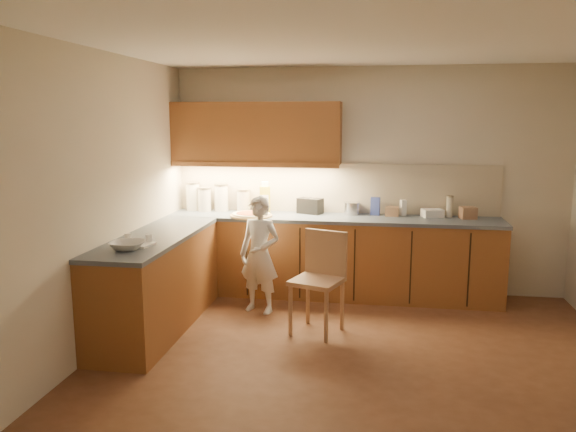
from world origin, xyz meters
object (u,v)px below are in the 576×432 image
Objects in this scene: pizza_on_board at (251,215)px; child at (260,255)px; wooden_chair at (320,274)px; toaster at (310,206)px; oil_jug at (265,199)px.

child is (0.21, -0.53, -0.33)m from pizza_on_board.
wooden_chair is 1.38m from toaster.
toaster is (-0.26, 1.28, 0.45)m from wooden_chair.
wooden_chair is 3.00× the size of toaster.
oil_jug reaches higher than toaster.
oil_jug is (0.10, 0.28, 0.15)m from pizza_on_board.
wooden_chair is at bearing -56.43° from toaster.
pizza_on_board is 0.33m from oil_jug.
oil_jug is at bearing -153.75° from toaster.
toaster is (0.53, 0.04, -0.08)m from oil_jug.
child is at bearing -68.43° from pizza_on_board.
oil_jug reaches higher than child.
pizza_on_board reaches higher than toaster.
pizza_on_board is 0.71m from toaster.
child is 0.81m from wooden_chair.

